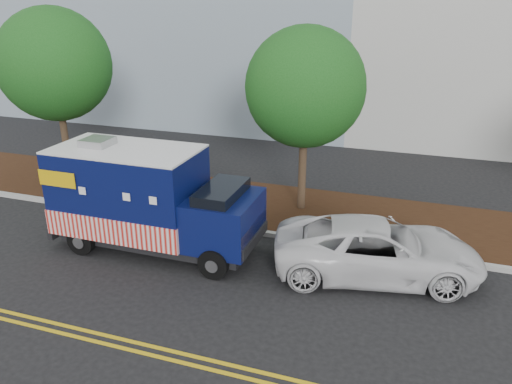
% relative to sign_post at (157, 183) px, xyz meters
% --- Properties ---
extents(ground, '(120.00, 120.00, 0.00)m').
position_rel_sign_post_xyz_m(ground, '(2.58, -1.63, -1.20)').
color(ground, black).
rests_on(ground, ground).
extents(curb, '(120.00, 0.18, 0.15)m').
position_rel_sign_post_xyz_m(curb, '(2.58, -0.23, -1.12)').
color(curb, '#9E9E99').
rests_on(curb, ground).
extents(mulch_strip, '(120.00, 4.00, 0.15)m').
position_rel_sign_post_xyz_m(mulch_strip, '(2.58, 1.87, -1.12)').
color(mulch_strip, black).
rests_on(mulch_strip, ground).
extents(centerline_near, '(120.00, 0.10, 0.01)m').
position_rel_sign_post_xyz_m(centerline_near, '(2.58, -6.08, -1.19)').
color(centerline_near, gold).
rests_on(centerline_near, ground).
extents(centerline_far, '(120.00, 0.10, 0.01)m').
position_rel_sign_post_xyz_m(centerline_far, '(2.58, -6.33, -1.19)').
color(centerline_far, gold).
rests_on(centerline_far, ground).
extents(tree_a, '(4.12, 4.12, 6.73)m').
position_rel_sign_post_xyz_m(tree_a, '(-4.86, 1.67, 3.46)').
color(tree_a, '#38281C').
rests_on(tree_a, ground).
extents(tree_b, '(3.86, 3.86, 6.23)m').
position_rel_sign_post_xyz_m(tree_b, '(4.47, 1.97, 3.09)').
color(tree_b, '#38281C').
rests_on(tree_b, ground).
extents(sign_post, '(0.06, 0.06, 2.40)m').
position_rel_sign_post_xyz_m(sign_post, '(0.00, 0.00, 0.00)').
color(sign_post, '#473828').
rests_on(sign_post, ground).
extents(food_truck, '(6.13, 2.38, 3.22)m').
position_rel_sign_post_xyz_m(food_truck, '(0.82, -2.04, 0.26)').
color(food_truck, black).
rests_on(food_truck, ground).
extents(white_car, '(5.84, 3.57, 1.51)m').
position_rel_sign_post_xyz_m(white_car, '(7.39, -1.47, -0.44)').
color(white_car, silver).
rests_on(white_car, ground).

